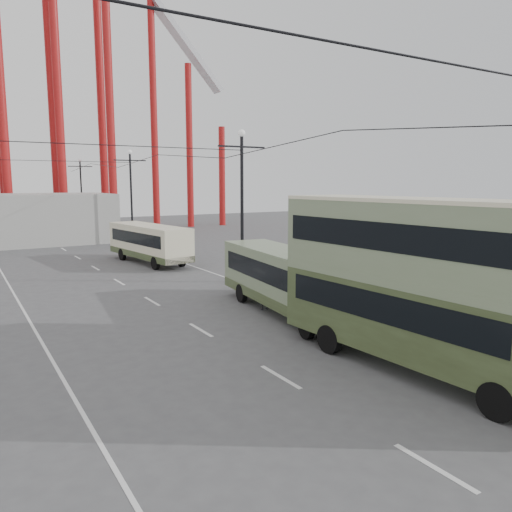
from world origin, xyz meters
TOP-DOWN VIEW (x-y plane):
  - ground at (0.00, 0.00)m, footprint 160.00×160.00m
  - road_markings at (-0.86, 19.70)m, footprint 12.52×120.00m
  - lamp_post_mid at (5.60, 18.00)m, footprint 3.20×0.44m
  - lamp_post_far at (5.60, 40.00)m, footprint 3.20×0.44m
  - lamp_post_distant at (5.60, 62.00)m, footprint 3.20×0.44m
  - roller_coaster at (-2.49, 56.89)m, footprint 52.95×5.00m
  - double_decker_bus at (3.18, 2.07)m, footprint 3.31×10.73m
  - single_decker_green at (3.63, 10.13)m, footprint 3.73×10.81m
  - single_decker_cream at (3.16, 28.16)m, footprint 3.57×9.66m
  - pedestrian at (3.11, 11.49)m, footprint 0.62×0.46m

SIDE VIEW (x-z plane):
  - ground at x=0.00m, z-range 0.00..0.00m
  - road_markings at x=-0.86m, z-range 0.00..0.01m
  - pedestrian at x=3.11m, z-range 0.00..1.55m
  - single_decker_cream at x=3.16m, z-range 0.19..3.12m
  - single_decker_green at x=3.63m, z-range 0.19..3.19m
  - double_decker_bus at x=3.18m, z-range 0.34..6.03m
  - lamp_post_mid at x=5.60m, z-range 0.02..9.34m
  - lamp_post_far at x=5.60m, z-range 0.02..9.34m
  - lamp_post_distant at x=5.60m, z-range 0.02..9.34m
  - roller_coaster at x=-2.49m, z-range -4.82..50.66m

